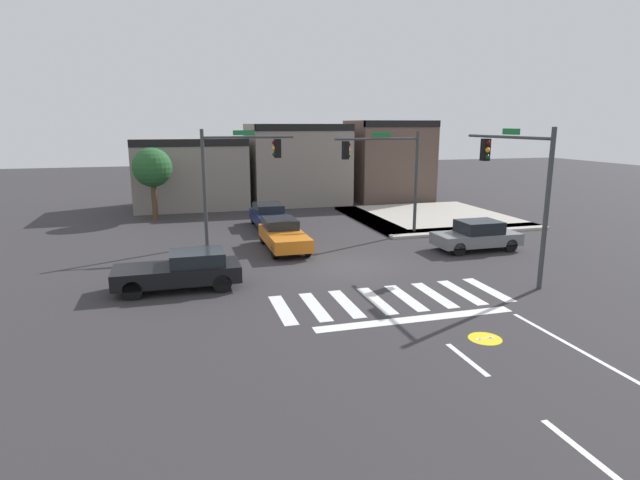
% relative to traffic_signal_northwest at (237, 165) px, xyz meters
% --- Properties ---
extents(ground_plane, '(120.00, 120.00, 0.00)m').
position_rel_traffic_signal_northwest_xyz_m(ground_plane, '(4.11, -5.76, -4.04)').
color(ground_plane, '#302D30').
extents(crosswalk_near, '(8.38, 2.90, 0.01)m').
position_rel_traffic_signal_northwest_xyz_m(crosswalk_near, '(4.11, -10.26, -4.04)').
color(crosswalk_near, silver).
rests_on(crosswalk_near, ground_plane).
extents(lane_markings, '(6.80, 20.25, 0.01)m').
position_rel_traffic_signal_northwest_xyz_m(lane_markings, '(5.22, -17.79, -4.04)').
color(lane_markings, white).
rests_on(lane_markings, ground_plane).
extents(bike_detector_marking, '(0.97, 0.97, 0.01)m').
position_rel_traffic_signal_northwest_xyz_m(bike_detector_marking, '(5.35, -14.21, -4.04)').
color(bike_detector_marking, yellow).
rests_on(bike_detector_marking, ground_plane).
extents(curb_corner_northeast, '(10.00, 10.60, 0.15)m').
position_rel_traffic_signal_northwest_xyz_m(curb_corner_northeast, '(12.60, 3.66, -3.97)').
color(curb_corner_northeast, '#B2AA9E').
rests_on(curb_corner_northeast, ground_plane).
extents(storefront_row, '(22.80, 6.63, 6.35)m').
position_rel_traffic_signal_northwest_xyz_m(storefront_row, '(5.79, 13.23, -1.11)').
color(storefront_row, gray).
rests_on(storefront_row, ground_plane).
extents(traffic_signal_northwest, '(4.69, 0.32, 5.86)m').
position_rel_traffic_signal_northwest_xyz_m(traffic_signal_northwest, '(0.00, 0.00, 0.00)').
color(traffic_signal_northwest, '#383A3D').
rests_on(traffic_signal_northwest, ground_plane).
extents(traffic_signal_northeast, '(4.86, 0.32, 5.70)m').
position_rel_traffic_signal_northwest_xyz_m(traffic_signal_northeast, '(8.05, -0.22, -0.08)').
color(traffic_signal_northeast, '#383A3D').
rests_on(traffic_signal_northeast, ground_plane).
extents(traffic_signal_southeast, '(0.32, 5.55, 6.00)m').
position_rel_traffic_signal_northwest_xyz_m(traffic_signal_southeast, '(9.98, -8.83, 0.14)').
color(traffic_signal_southeast, '#383A3D').
rests_on(traffic_signal_southeast, ground_plane).
extents(car_black, '(4.62, 1.85, 1.43)m').
position_rel_traffic_signal_northwest_xyz_m(car_black, '(-3.02, -7.03, -3.31)').
color(car_black, black).
rests_on(car_black, ground_plane).
extents(car_gray, '(4.17, 1.84, 1.46)m').
position_rel_traffic_signal_northwest_xyz_m(car_gray, '(11.10, -4.63, -3.31)').
color(car_gray, slate).
rests_on(car_gray, ground_plane).
extents(car_orange, '(1.81, 4.63, 1.40)m').
position_rel_traffic_signal_northwest_xyz_m(car_orange, '(1.96, -1.80, -3.32)').
color(car_orange, orange).
rests_on(car_orange, ground_plane).
extents(car_navy, '(1.81, 4.75, 1.38)m').
position_rel_traffic_signal_northwest_xyz_m(car_navy, '(2.29, 3.61, -3.34)').
color(car_navy, '#141E4C').
rests_on(car_navy, ground_plane).
extents(roadside_tree, '(2.48, 2.48, 4.64)m').
position_rel_traffic_signal_northwest_xyz_m(roadside_tree, '(-4.39, 8.24, -0.69)').
color(roadside_tree, '#4C3823').
rests_on(roadside_tree, ground_plane).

